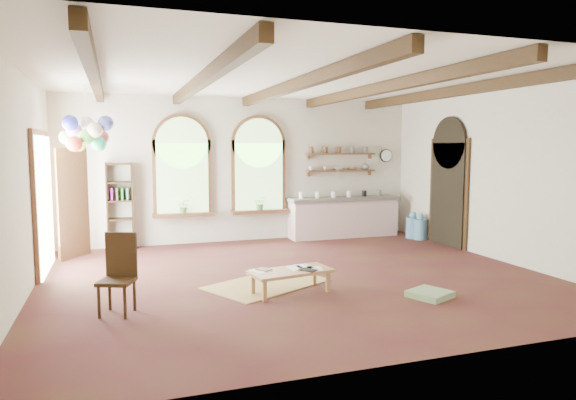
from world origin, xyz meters
name	(u,v)px	position (x,y,z in m)	size (l,w,h in m)	color
floor	(297,277)	(0.00, 0.00, 0.00)	(8.00, 8.00, 0.00)	#512F21
ceiling_beams	(298,84)	(0.00, 0.00, 3.10)	(6.20, 6.80, 0.18)	#3E2A13
window_left	(182,169)	(-1.40, 3.43, 1.63)	(1.30, 0.28, 2.20)	brown
window_right	(259,168)	(0.30, 3.43, 1.63)	(1.30, 0.28, 2.20)	brown
left_doorway	(43,204)	(-3.95, 1.80, 1.15)	(0.10, 1.90, 2.50)	brown
right_doorway	(448,195)	(3.95, 1.50, 1.10)	(0.10, 1.30, 2.40)	black
kitchen_counter	(343,217)	(2.30, 3.20, 0.48)	(2.68, 0.62, 0.94)	silver
wall_shelf_lower	(341,171)	(2.30, 3.38, 1.55)	(1.70, 0.24, 0.04)	brown
wall_shelf_upper	(341,154)	(2.30, 3.38, 1.95)	(1.70, 0.24, 0.04)	brown
wall_clock	(386,156)	(3.55, 3.45, 1.90)	(0.32, 0.32, 0.04)	black
bookshelf	(120,206)	(-2.70, 3.32, 0.90)	(0.53, 0.32, 1.80)	#3E2A13
coffee_table	(291,273)	(-0.40, -0.85, 0.30)	(1.27, 0.74, 0.34)	tan
side_chair	(118,291)	(-2.79, -1.01, 0.30)	(0.53, 0.53, 1.03)	#3E2A13
floor_mat	(267,284)	(-0.60, -0.29, 0.01)	(1.80, 1.11, 0.02)	tan
floor_cushion	(430,294)	(1.40, -1.67, 0.04)	(0.51, 0.51, 0.09)	#7EA06E
water_jug_a	(413,227)	(3.75, 2.50, 0.27)	(0.32, 0.32, 0.62)	#578FBB
water_jug_b	(420,228)	(3.82, 2.30, 0.26)	(0.31, 0.31, 0.60)	#578FBB
balloon_cluster	(86,134)	(-3.23, 2.03, 2.35)	(0.93, 0.93, 1.16)	white
table_book	(260,271)	(-0.84, -0.77, 0.35)	(0.15, 0.22, 0.02)	olive
tablet	(308,270)	(-0.17, -0.94, 0.35)	(0.17, 0.24, 0.01)	black
potted_plant_left	(184,206)	(-1.40, 3.32, 0.85)	(0.27, 0.23, 0.30)	#598C4C
potted_plant_right	(260,203)	(0.30, 3.32, 0.85)	(0.27, 0.23, 0.30)	#598C4C
shelf_cup_a	(311,168)	(1.55, 3.38, 1.62)	(0.12, 0.10, 0.10)	white
shelf_cup_b	(325,168)	(1.90, 3.38, 1.62)	(0.10, 0.10, 0.09)	beige
shelf_bowl_a	(339,169)	(2.25, 3.38, 1.60)	(0.22, 0.22, 0.05)	beige
shelf_bowl_b	(352,168)	(2.60, 3.38, 1.60)	(0.20, 0.20, 0.06)	#8C664C
shelf_vase	(365,166)	(2.95, 3.38, 1.67)	(0.18, 0.18, 0.19)	slate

